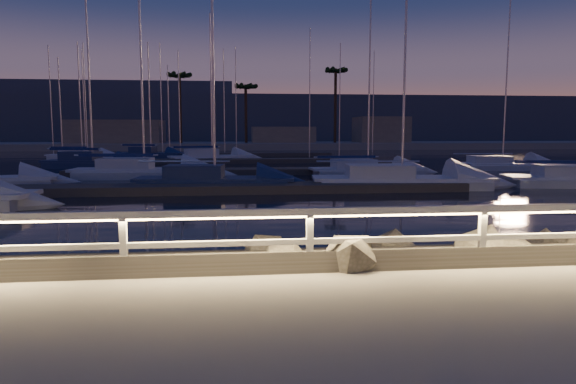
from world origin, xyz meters
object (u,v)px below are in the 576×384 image
(guard_rail, at_px, (245,226))
(sailboat_m, at_px, (149,154))
(sailboat_b, at_px, (211,180))
(sailboat_c, at_px, (365,169))
(sailboat_h, at_px, (397,180))
(sailboat_i, at_px, (90,162))
(sailboat_l, at_px, (499,164))
(sailboat_j, at_px, (210,157))
(sailboat_n, at_px, (81,155))
(sailboat_g, at_px, (141,171))

(guard_rail, distance_m, sailboat_m, 48.86)
(sailboat_b, distance_m, sailboat_c, 11.70)
(sailboat_b, bearing_deg, sailboat_h, 1.60)
(sailboat_b, bearing_deg, guard_rail, -80.39)
(sailboat_i, bearing_deg, sailboat_l, 2.98)
(sailboat_b, relative_size, sailboat_c, 1.06)
(sailboat_i, relative_size, sailboat_l, 1.01)
(sailboat_i, xyz_separation_m, sailboat_l, (30.93, -5.29, -0.07))
(sailboat_b, bearing_deg, sailboat_c, 39.90)
(sailboat_j, distance_m, sailboat_n, 14.20)
(sailboat_m, distance_m, sailboat_n, 6.85)
(sailboat_b, bearing_deg, sailboat_g, 130.33)
(sailboat_b, height_order, sailboat_g, sailboat_g)
(guard_rail, xyz_separation_m, sailboat_g, (-5.81, 24.15, -0.92))
(sailboat_g, distance_m, sailboat_i, 10.69)
(sailboat_g, height_order, sailboat_h, sailboat_h)
(sailboat_h, height_order, sailboat_m, sailboat_h)
(sailboat_c, bearing_deg, sailboat_g, 177.12)
(sailboat_b, xyz_separation_m, sailboat_i, (-9.97, 15.73, 0.02))
(sailboat_g, bearing_deg, sailboat_c, 2.87)
(sailboat_i, bearing_deg, sailboat_h, -27.49)
(sailboat_c, relative_size, sailboat_g, 0.85)
(sailboat_b, relative_size, sailboat_i, 1.01)
(guard_rail, xyz_separation_m, sailboat_b, (-1.27, 17.63, -0.93))
(sailboat_j, height_order, sailboat_n, sailboat_j)
(sailboat_g, bearing_deg, sailboat_i, 123.00)
(sailboat_g, height_order, sailboat_n, sailboat_g)
(sailboat_g, height_order, sailboat_l, sailboat_g)
(sailboat_j, xyz_separation_m, sailboat_m, (-6.74, 7.62, -0.01))
(guard_rail, height_order, sailboat_n, sailboat_n)
(sailboat_b, relative_size, sailboat_n, 1.14)
(sailboat_j, distance_m, sailboat_m, 10.17)
(sailboat_c, xyz_separation_m, sailboat_h, (-0.23, -7.25, 0.03))
(guard_rail, distance_m, sailboat_c, 25.67)
(sailboat_j, bearing_deg, sailboat_i, -159.66)
(sailboat_j, bearing_deg, sailboat_c, -74.36)
(sailboat_h, bearing_deg, sailboat_b, -178.05)
(sailboat_b, height_order, sailboat_m, sailboat_b)
(sailboat_i, bearing_deg, sailboat_j, 50.69)
(sailboat_m, height_order, sailboat_n, sailboat_m)
(guard_rail, height_order, sailboat_g, sailboat_g)
(guard_rail, relative_size, sailboat_j, 3.23)
(sailboat_i, height_order, sailboat_l, sailboat_i)
(guard_rail, xyz_separation_m, sailboat_m, (-8.98, 48.01, -0.93))
(sailboat_i, relative_size, sailboat_j, 0.97)
(sailboat_c, bearing_deg, sailboat_i, 151.81)
(sailboat_b, relative_size, sailboat_m, 1.10)
(sailboat_g, distance_m, sailboat_m, 24.08)
(sailboat_m, bearing_deg, sailboat_c, -38.56)
(sailboat_h, relative_size, sailboat_i, 1.15)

